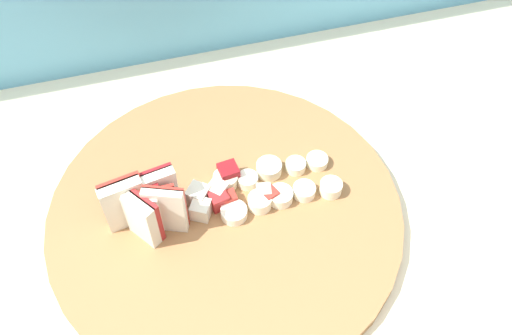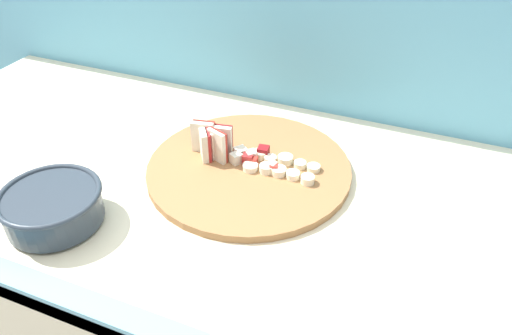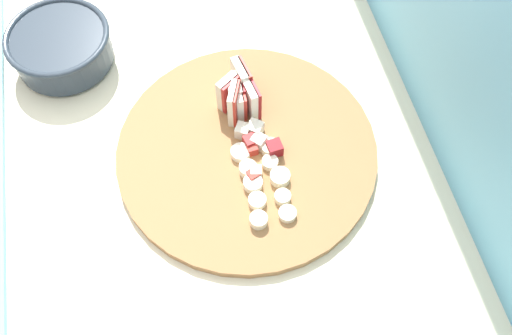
{
  "view_description": "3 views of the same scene",
  "coord_description": "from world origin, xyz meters",
  "px_view_note": "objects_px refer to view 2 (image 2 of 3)",
  "views": [
    {
      "loc": [
        0.04,
        -0.28,
        1.45
      ],
      "look_at": [
        0.14,
        0.08,
        0.97
      ],
      "focal_mm": 39.05,
      "sensor_mm": 36.0,
      "label": 1
    },
    {
      "loc": [
        0.4,
        -0.63,
        1.48
      ],
      "look_at": [
        0.13,
        0.04,
        0.95
      ],
      "focal_mm": 33.95,
      "sensor_mm": 36.0,
      "label": 2
    },
    {
      "loc": [
        0.53,
        -0.02,
        1.66
      ],
      "look_at": [
        0.15,
        0.06,
        0.96
      ],
      "focal_mm": 39.59,
      "sensor_mm": 36.0,
      "label": 3
    }
  ],
  "objects_px": {
    "banana_slice_rows": "(280,166)",
    "ceramic_bowl": "(52,206)",
    "cutting_board": "(249,169)",
    "apple_dice_pile": "(252,157)",
    "apple_wedge_fan": "(211,142)"
  },
  "relations": [
    {
      "from": "banana_slice_rows",
      "to": "ceramic_bowl",
      "type": "relative_size",
      "value": 0.83
    },
    {
      "from": "apple_dice_pile",
      "to": "ceramic_bowl",
      "type": "height_order",
      "value": "ceramic_bowl"
    },
    {
      "from": "apple_wedge_fan",
      "to": "apple_dice_pile",
      "type": "height_order",
      "value": "apple_wedge_fan"
    },
    {
      "from": "banana_slice_rows",
      "to": "ceramic_bowl",
      "type": "xyz_separation_m",
      "value": [
        -0.3,
        -0.27,
        0.02
      ]
    },
    {
      "from": "cutting_board",
      "to": "banana_slice_rows",
      "type": "distance_m",
      "value": 0.06
    },
    {
      "from": "cutting_board",
      "to": "banana_slice_rows",
      "type": "xyz_separation_m",
      "value": [
        0.06,
        0.01,
        0.01
      ]
    },
    {
      "from": "apple_dice_pile",
      "to": "ceramic_bowl",
      "type": "bearing_deg",
      "value": -132.25
    },
    {
      "from": "cutting_board",
      "to": "apple_wedge_fan",
      "type": "height_order",
      "value": "apple_wedge_fan"
    },
    {
      "from": "apple_dice_pile",
      "to": "banana_slice_rows",
      "type": "relative_size",
      "value": 0.73
    },
    {
      "from": "apple_wedge_fan",
      "to": "cutting_board",
      "type": "bearing_deg",
      "value": -4.35
    },
    {
      "from": "banana_slice_rows",
      "to": "ceramic_bowl",
      "type": "height_order",
      "value": "ceramic_bowl"
    },
    {
      "from": "apple_dice_pile",
      "to": "apple_wedge_fan",
      "type": "bearing_deg",
      "value": -174.28
    },
    {
      "from": "apple_dice_pile",
      "to": "banana_slice_rows",
      "type": "bearing_deg",
      "value": -2.51
    },
    {
      "from": "cutting_board",
      "to": "ceramic_bowl",
      "type": "height_order",
      "value": "ceramic_bowl"
    },
    {
      "from": "apple_wedge_fan",
      "to": "apple_dice_pile",
      "type": "xyz_separation_m",
      "value": [
        0.08,
        0.01,
        -0.02
      ]
    }
  ]
}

